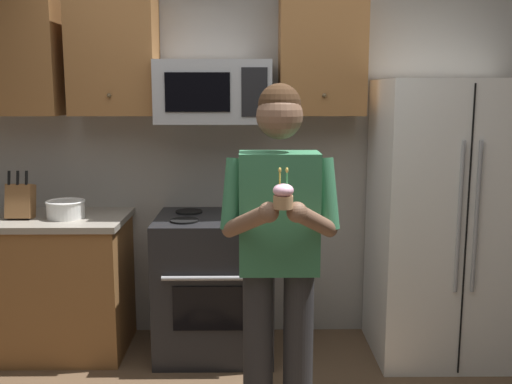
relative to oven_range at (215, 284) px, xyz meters
The scene contains 10 objects.
wall_back 0.94m from the oven_range, 69.02° to the left, with size 4.40×0.10×2.60m, color gray.
oven_range is the anchor object (origin of this frame).
microwave 1.26m from the oven_range, 89.98° to the left, with size 0.74×0.41×0.40m.
refrigerator 1.56m from the oven_range, ahead, with size 0.90×0.75×1.80m.
cabinet_row_upper 1.60m from the oven_range, 163.43° to the left, with size 2.78×0.36×0.76m.
counter_left 1.30m from the oven_range, behind, with size 1.44×0.66×0.92m.
knife_block 1.36m from the oven_range, behind, with size 0.16×0.15×0.32m.
bowl_large_white 1.09m from the oven_range, behind, with size 0.25×0.25×0.11m.
person 1.19m from the oven_range, 69.60° to the right, with size 0.60×0.48×1.76m.
cupcake 1.61m from the oven_range, 74.38° to the right, with size 0.09×0.09×0.17m.
Camera 1 is at (0.08, -2.38, 1.72)m, focal length 41.21 mm.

